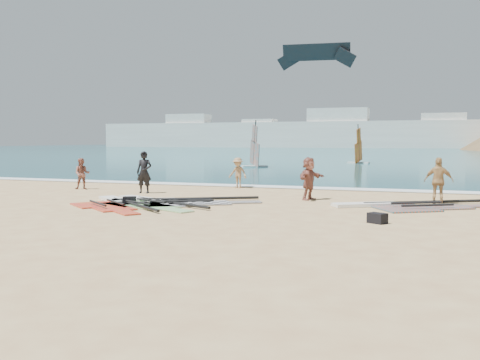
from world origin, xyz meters
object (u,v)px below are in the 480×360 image
(rig_green, at_px, (146,202))
(rig_orange, at_px, (403,206))
(person_wetsuit, at_px, (144,172))
(gear_bag_far, at_px, (377,218))
(beachgoer_left, at_px, (82,174))
(rig_grey, at_px, (174,202))
(beachgoer_mid, at_px, (238,173))
(gear_bag_near, at_px, (130,200))
(beachgoer_right, at_px, (309,178))
(beachgoer_back, at_px, (439,181))
(rig_red, at_px, (113,204))

(rig_green, bearing_deg, rig_orange, 40.48)
(rig_orange, xyz_separation_m, person_wetsuit, (-11.47, 1.37, 0.91))
(gear_bag_far, height_order, beachgoer_left, beachgoer_left)
(rig_grey, height_order, beachgoer_left, beachgoer_left)
(rig_orange, relative_size, beachgoer_mid, 3.79)
(gear_bag_near, distance_m, beachgoer_mid, 8.12)
(beachgoer_right, bearing_deg, beachgoer_back, -68.18)
(rig_green, bearing_deg, rig_grey, 59.85)
(beachgoer_left, relative_size, beachgoer_back, 0.87)
(rig_green, bearing_deg, beachgoer_left, 171.54)
(gear_bag_near, bearing_deg, beachgoer_mid, 79.41)
(beachgoer_back, height_order, beachgoer_right, beachgoer_back)
(gear_bag_near, height_order, beachgoer_back, beachgoer_back)
(rig_red, bearing_deg, beachgoer_left, 173.05)
(rig_grey, relative_size, rig_red, 1.29)
(rig_green, height_order, gear_bag_far, gear_bag_far)
(rig_red, bearing_deg, beachgoer_back, 58.54)
(rig_orange, relative_size, gear_bag_far, 11.49)
(gear_bag_far, height_order, beachgoer_right, beachgoer_right)
(gear_bag_near, height_order, beachgoer_left, beachgoer_left)
(rig_grey, xyz_separation_m, beachgoer_mid, (0.11, 6.97, 0.72))
(gear_bag_far, xyz_separation_m, beachgoer_right, (-3.22, 5.38, 0.72))
(rig_grey, distance_m, beachgoer_left, 7.86)
(rig_orange, height_order, beachgoer_mid, beachgoer_mid)
(rig_red, distance_m, gear_bag_near, 0.61)
(rig_grey, height_order, rig_orange, rig_orange)
(rig_green, xyz_separation_m, rig_orange, (9.35, 2.24, 0.00))
(rig_red, xyz_separation_m, beachgoer_mid, (1.98, 8.30, 0.72))
(person_wetsuit, distance_m, beachgoer_back, 12.68)
(rig_red, height_order, beachgoer_mid, beachgoer_mid)
(gear_bag_far, bearing_deg, rig_grey, 162.15)
(rig_red, bearing_deg, gear_bag_far, 30.91)
(beachgoer_right, bearing_deg, rig_green, 141.61)
(rig_green, height_order, rig_red, same)
(beachgoer_mid, bearing_deg, rig_red, -93.29)
(rig_red, relative_size, beachgoer_mid, 2.88)
(gear_bag_near, bearing_deg, rig_green, 41.03)
(gear_bag_near, distance_m, gear_bag_far, 9.41)
(rig_grey, bearing_deg, beachgoer_left, 122.15)
(beachgoer_left, distance_m, beachgoer_back, 16.56)
(gear_bag_near, bearing_deg, beachgoer_left, 139.77)
(beachgoer_right, bearing_deg, rig_grey, 141.34)
(rig_red, distance_m, beachgoer_left, 7.14)
(rig_grey, xyz_separation_m, beachgoer_left, (-6.90, 3.68, 0.72))
(rig_grey, distance_m, beachgoer_right, 5.54)
(rig_green, distance_m, beachgoer_back, 11.17)
(rig_orange, bearing_deg, rig_grey, 159.52)
(gear_bag_far, height_order, beachgoer_mid, beachgoer_mid)
(gear_bag_near, xyz_separation_m, beachgoer_mid, (1.49, 7.96, 0.62))
(rig_red, height_order, beachgoer_left, beachgoer_left)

